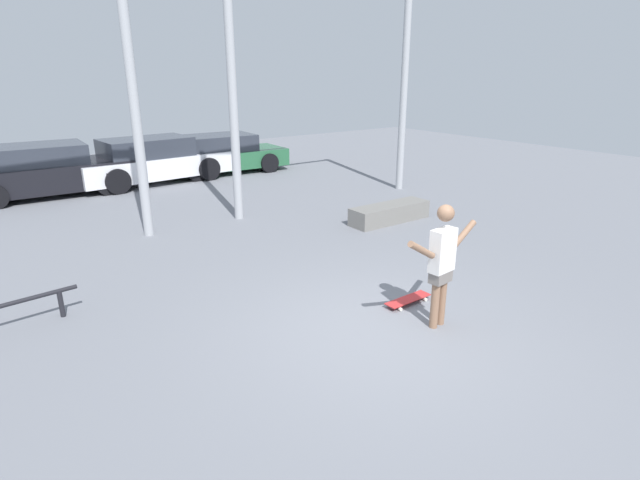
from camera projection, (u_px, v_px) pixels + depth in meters
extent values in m
plane|color=slate|center=(376.00, 332.00, 6.63)|extent=(36.00, 36.00, 0.00)
cylinder|color=#8C664C|center=(435.00, 300.00, 6.62)|extent=(0.11, 0.11, 0.80)
cylinder|color=#8C664C|center=(442.00, 297.00, 6.72)|extent=(0.11, 0.11, 0.80)
cube|color=slate|center=(441.00, 276.00, 6.57)|extent=(0.32, 0.20, 0.18)
cube|color=silver|center=(443.00, 250.00, 6.45)|extent=(0.38, 0.21, 0.58)
sphere|color=#8C664C|center=(446.00, 213.00, 6.29)|extent=(0.22, 0.22, 0.22)
cylinder|color=#8C664C|center=(422.00, 250.00, 6.13)|extent=(0.51, 0.13, 0.34)
cylinder|color=#8C664C|center=(463.00, 235.00, 6.70)|extent=(0.51, 0.13, 0.34)
cube|color=red|center=(408.00, 299.00, 7.41)|extent=(0.79, 0.22, 0.01)
cylinder|color=silver|center=(415.00, 295.00, 7.66)|extent=(0.05, 0.03, 0.05)
cylinder|color=silver|center=(425.00, 299.00, 7.50)|extent=(0.05, 0.03, 0.05)
cylinder|color=silver|center=(390.00, 304.00, 7.36)|extent=(0.05, 0.03, 0.05)
cylinder|color=silver|center=(401.00, 309.00, 7.19)|extent=(0.05, 0.03, 0.05)
cube|color=slate|center=(390.00, 213.00, 11.40)|extent=(2.01, 0.60, 0.40)
cylinder|color=black|center=(61.00, 304.00, 6.98)|extent=(0.07, 0.07, 0.39)
cylinder|color=#A5A8AD|center=(131.00, 80.00, 9.52)|extent=(0.20, 0.20, 6.23)
cylinder|color=#A5A8AD|center=(232.00, 79.00, 10.71)|extent=(0.20, 0.20, 6.23)
cylinder|color=#A5A8AD|center=(405.00, 77.00, 13.65)|extent=(0.20, 0.20, 6.23)
cube|color=black|center=(48.00, 176.00, 13.73)|extent=(4.35, 1.96, 0.70)
cube|color=#2D333D|center=(37.00, 155.00, 13.44)|extent=(2.42, 1.75, 0.53)
cylinder|color=black|center=(94.00, 173.00, 15.21)|extent=(0.63, 0.24, 0.62)
cylinder|color=black|center=(107.00, 184.00, 13.82)|extent=(0.63, 0.24, 0.62)
cube|color=white|center=(154.00, 166.00, 15.31)|extent=(4.69, 1.99, 0.62)
cube|color=#2D333D|center=(146.00, 147.00, 15.01)|extent=(2.62, 1.71, 0.55)
cylinder|color=black|center=(185.00, 162.00, 16.82)|extent=(0.72, 0.27, 0.71)
cylinder|color=black|center=(209.00, 169.00, 15.65)|extent=(0.72, 0.27, 0.71)
cylinder|color=black|center=(98.00, 173.00, 15.07)|extent=(0.72, 0.27, 0.71)
cylinder|color=black|center=(118.00, 181.00, 13.90)|extent=(0.72, 0.27, 0.71)
cube|color=#28603D|center=(224.00, 159.00, 16.82)|extent=(4.22, 1.90, 0.56)
cube|color=#2D333D|center=(218.00, 143.00, 16.56)|extent=(2.35, 1.67, 0.53)
cylinder|color=black|center=(248.00, 156.00, 18.18)|extent=(0.65, 0.25, 0.64)
cylinder|color=black|center=(269.00, 163.00, 16.88)|extent=(0.65, 0.25, 0.64)
cylinder|color=black|center=(179.00, 163.00, 16.85)|extent=(0.65, 0.25, 0.64)
cylinder|color=black|center=(196.00, 171.00, 15.55)|extent=(0.65, 0.25, 0.64)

